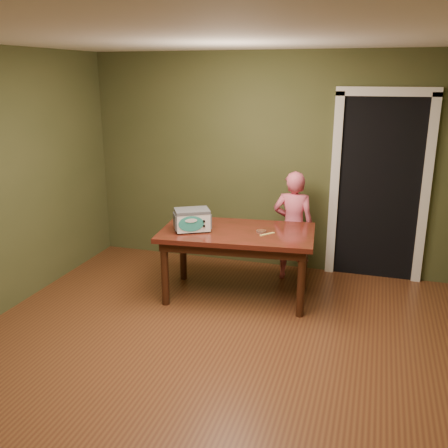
% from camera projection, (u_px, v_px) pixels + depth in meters
% --- Properties ---
extents(floor, '(5.00, 5.00, 0.00)m').
position_uv_depth(floor, '(200.00, 368.00, 4.12)').
color(floor, brown).
rests_on(floor, ground).
extents(room_shell, '(4.52, 5.02, 2.61)m').
position_uv_depth(room_shell, '(197.00, 163.00, 3.62)').
color(room_shell, '#474B28').
rests_on(room_shell, ground).
extents(doorway, '(1.10, 0.66, 2.25)m').
position_uv_depth(doorway, '(379.00, 185.00, 5.99)').
color(doorway, black).
rests_on(doorway, ground).
extents(dining_table, '(1.69, 1.06, 0.75)m').
position_uv_depth(dining_table, '(237.00, 239.00, 5.28)').
color(dining_table, '#39170D').
rests_on(dining_table, floor).
extents(toy_oven, '(0.44, 0.39, 0.23)m').
position_uv_depth(toy_oven, '(192.00, 219.00, 5.21)').
color(toy_oven, '#4C4F54').
rests_on(toy_oven, dining_table).
extents(baking_pan, '(0.10, 0.10, 0.02)m').
position_uv_depth(baking_pan, '(261.00, 231.00, 5.19)').
color(baking_pan, silver).
rests_on(baking_pan, dining_table).
extents(spatula, '(0.13, 0.15, 0.01)m').
position_uv_depth(spatula, '(267.00, 234.00, 5.12)').
color(spatula, '#D9C05E').
rests_on(spatula, dining_table).
extents(child, '(0.48, 0.32, 1.29)m').
position_uv_depth(child, '(293.00, 226.00, 5.76)').
color(child, '#DF5B74').
rests_on(child, floor).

